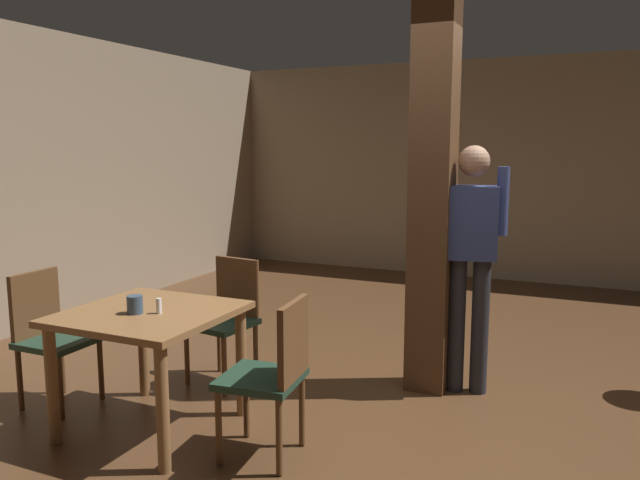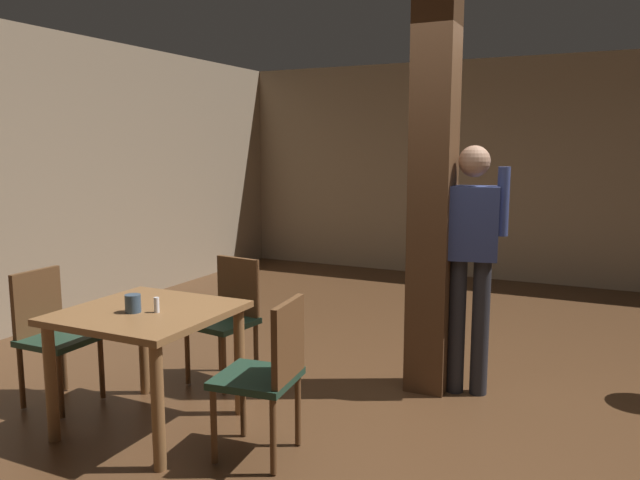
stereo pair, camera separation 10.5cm
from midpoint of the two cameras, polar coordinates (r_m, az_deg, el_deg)
The scene contains 10 objects.
ground_plane at distance 4.18m, azimuth 10.05°, elevation -15.78°, with size 10.80×10.80×0.00m, color #4C301C.
wall_back at distance 8.26m, azimuth 18.09°, elevation 6.00°, with size 8.00×0.10×2.80m, color gray.
pillar at distance 4.35m, azimuth 9.58°, elevation 4.32°, with size 0.28×0.28×2.80m, color #4C301C.
dining_table at distance 3.93m, azimuth -16.05°, elevation -7.99°, with size 0.93×0.93×0.74m.
chair_west at distance 4.53m, azimuth -24.10°, elevation -7.65°, with size 0.42×0.42×0.89m.
chair_east at distance 3.48m, azimuth -5.13°, elevation -11.77°, with size 0.46×0.46×0.89m.
chair_north at distance 4.63m, azimuth -9.09°, elevation -6.64°, with size 0.47×0.47×0.89m.
napkin_cup at distance 3.84m, azimuth -17.33°, elevation -5.66°, with size 0.09×0.09×0.11m, color #33475B.
salt_shaker at distance 3.80m, azimuth -15.29°, elevation -5.84°, with size 0.03×0.03×0.09m, color silver.
standing_person at distance 4.37m, azimuth 12.96°, elevation -1.02°, with size 0.47×0.26×1.72m.
Camera 1 is at (0.85, -3.72, 1.72)m, focal length 35.00 mm.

